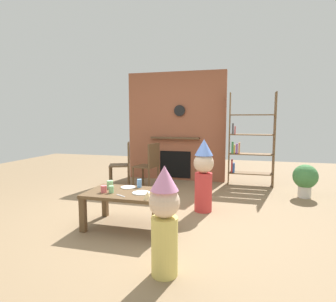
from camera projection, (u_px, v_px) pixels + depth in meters
name	position (u px, v px, depth m)	size (l,w,h in m)	color
ground_plane	(150.00, 219.00, 3.81)	(12.00, 12.00, 0.00)	#846B4C
brick_fireplace_feature	(176.00, 127.00, 6.23)	(2.20, 0.28, 2.40)	#935138
bookshelf	(248.00, 143.00, 5.68)	(0.90, 0.28, 1.90)	brown
coffee_table	(127.00, 197.00, 3.48)	(1.01, 0.65, 0.46)	brown
paper_cup_near_left	(111.00, 189.00, 3.40)	(0.06, 0.06, 0.09)	#8CD18C
paper_cup_near_right	(139.00, 183.00, 3.68)	(0.06, 0.06, 0.11)	#669EE0
paper_cup_center	(110.00, 184.00, 3.64)	(0.08, 0.08, 0.10)	#8CD18C
paper_cup_far_left	(104.00, 189.00, 3.42)	(0.08, 0.08, 0.09)	#E5666B
paper_plate_front	(141.00, 193.00, 3.39)	(0.22, 0.22, 0.01)	white
paper_plate_rear	(128.00, 187.00, 3.66)	(0.19, 0.19, 0.01)	white
birthday_cake_slice	(148.00, 195.00, 3.14)	(0.10, 0.10, 0.09)	#EAC68C
table_fork	(121.00, 196.00, 3.27)	(0.15, 0.02, 0.01)	silver
child_with_cone_hat	(165.00, 218.00, 2.37)	(0.27, 0.27, 0.97)	#E0CC66
child_in_pink	(204.00, 173.00, 4.06)	(0.30, 0.30, 1.07)	#D13838
dining_chair_left	(124.00, 162.00, 5.57)	(0.52, 0.52, 0.90)	brown
dining_chair_middle	(150.00, 163.00, 5.39)	(0.48, 0.48, 0.90)	brown
potted_plant_tall	(305.00, 178.00, 4.80)	(0.42, 0.42, 0.58)	beige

